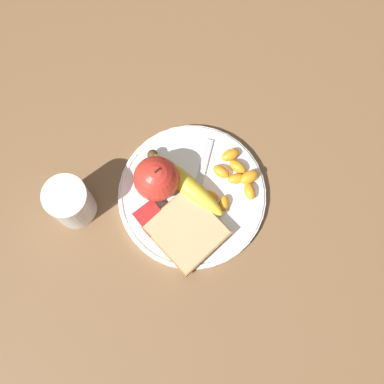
{
  "coord_description": "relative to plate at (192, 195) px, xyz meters",
  "views": [
    {
      "loc": [
        0.16,
        -0.13,
        0.87
      ],
      "look_at": [
        0.0,
        0.0,
        0.03
      ],
      "focal_mm": 50.0,
      "sensor_mm": 36.0,
      "label": 1
    }
  ],
  "objects": [
    {
      "name": "jam_packet",
      "position": [
        -0.01,
        -0.08,
        0.01
      ],
      "size": [
        0.05,
        0.04,
        0.02
      ],
      "color": "white",
      "rests_on": "plate"
    },
    {
      "name": "orange_segment_3",
      "position": [
        0.04,
        0.03,
        0.01
      ],
      "size": [
        0.03,
        0.03,
        0.01
      ],
      "color": "orange",
      "rests_on": "plate"
    },
    {
      "name": "ground_plane",
      "position": [
        0.0,
        0.0,
        -0.01
      ],
      "size": [
        3.0,
        3.0,
        0.0
      ],
      "primitive_type": "plane",
      "color": "brown"
    },
    {
      "name": "orange_segment_6",
      "position": [
        -0.0,
        0.06,
        0.01
      ],
      "size": [
        0.03,
        0.03,
        0.02
      ],
      "color": "orange",
      "rests_on": "plate"
    },
    {
      "name": "orange_segment_0",
      "position": [
        -0.01,
        0.09,
        0.01
      ],
      "size": [
        0.02,
        0.03,
        0.02
      ],
      "color": "orange",
      "rests_on": "plate"
    },
    {
      "name": "orange_segment_2",
      "position": [
        0.03,
        0.07,
        0.01
      ],
      "size": [
        0.03,
        0.03,
        0.02
      ],
      "color": "orange",
      "rests_on": "plate"
    },
    {
      "name": "orange_segment_4",
      "position": [
        0.04,
        0.09,
        0.01
      ],
      "size": [
        0.03,
        0.04,
        0.02
      ],
      "color": "orange",
      "rests_on": "plate"
    },
    {
      "name": "orange_segment_1",
      "position": [
        0.05,
        0.08,
        0.01
      ],
      "size": [
        0.03,
        0.03,
        0.02
      ],
      "color": "orange",
      "rests_on": "plate"
    },
    {
      "name": "apple",
      "position": [
        -0.05,
        -0.03,
        0.04
      ],
      "size": [
        0.07,
        0.07,
        0.08
      ],
      "color": "red",
      "rests_on": "plate"
    },
    {
      "name": "banana",
      "position": [
        -0.02,
        0.0,
        0.02
      ],
      "size": [
        0.16,
        0.06,
        0.03
      ],
      "color": "yellow",
      "rests_on": "plate"
    },
    {
      "name": "juice_glass",
      "position": [
        -0.1,
        -0.16,
        0.04
      ],
      "size": [
        0.07,
        0.07,
        0.09
      ],
      "color": "silver",
      "rests_on": "ground_plane"
    },
    {
      "name": "bread_slice",
      "position": [
        0.04,
        -0.04,
        0.02
      ],
      "size": [
        0.11,
        0.11,
        0.02
      ],
      "color": "olive",
      "rests_on": "plate"
    },
    {
      "name": "fork",
      "position": [
        0.0,
        0.01,
        0.01
      ],
      "size": [
        0.11,
        0.14,
        0.0
      ],
      "rotation": [
        0.0,
        0.0,
        11.66
      ],
      "color": "#B2B2B7",
      "rests_on": "plate"
    },
    {
      "name": "orange_segment_5",
      "position": [
        0.01,
        0.09,
        0.01
      ],
      "size": [
        0.03,
        0.03,
        0.02
      ],
      "color": "orange",
      "rests_on": "plate"
    },
    {
      "name": "orange_segment_7",
      "position": [
        0.02,
        0.02,
        0.01
      ],
      "size": [
        0.04,
        0.03,
        0.02
      ],
      "color": "orange",
      "rests_on": "plate"
    },
    {
      "name": "plate",
      "position": [
        0.0,
        0.0,
        0.0
      ],
      "size": [
        0.25,
        0.25,
        0.01
      ],
      "color": "white",
      "rests_on": "ground_plane"
    }
  ]
}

